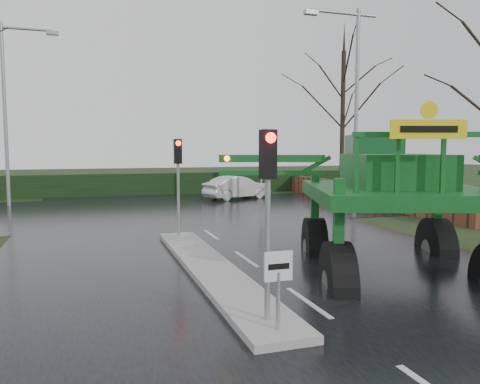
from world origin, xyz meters
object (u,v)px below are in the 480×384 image
object	(u,v)px
street_light_right	(351,92)
crop_sprayer	(337,179)
white_sedan	(237,199)
traffic_signal_mid	(178,166)
traffic_signal_near	(268,184)
traffic_signal_far	(261,158)
keep_left_sign	(278,278)
street_light_left_far	(10,97)

from	to	relation	value
street_light_right	crop_sprayer	xyz separation A→B (m)	(-6.93, -10.91, -3.49)
crop_sprayer	white_sedan	world-z (taller)	crop_sprayer
traffic_signal_mid	white_sedan	xyz separation A→B (m)	(5.99, 12.07, -2.59)
crop_sprayer	traffic_signal_near	bearing A→B (deg)	-121.81
traffic_signal_mid	white_sedan	world-z (taller)	traffic_signal_mid
traffic_signal_mid	traffic_signal_far	distance (m)	14.75
keep_left_sign	traffic_signal_mid	size ratio (longest dim) A/B	0.38
traffic_signal_far	white_sedan	size ratio (longest dim) A/B	0.80
street_light_right	street_light_left_far	bearing A→B (deg)	153.98
street_light_right	street_light_left_far	xyz separation A→B (m)	(-16.39, 8.00, 0.00)
traffic_signal_mid	keep_left_sign	bearing A→B (deg)	-90.00
traffic_signal_mid	traffic_signal_far	world-z (taller)	same
street_light_right	traffic_signal_mid	bearing A→B (deg)	-154.60
traffic_signal_near	white_sedan	xyz separation A→B (m)	(5.99, 20.57, -2.59)
traffic_signal_near	traffic_signal_mid	xyz separation A→B (m)	(0.00, 8.50, 0.00)
street_light_left_far	white_sedan	world-z (taller)	street_light_left_far
keep_left_sign	white_sedan	size ratio (longest dim) A/B	0.31
traffic_signal_near	crop_sprayer	distance (m)	3.32
keep_left_sign	traffic_signal_far	xyz separation A→B (m)	(7.80, 21.51, 1.53)
keep_left_sign	traffic_signal_far	size ratio (longest dim) A/B	0.38
traffic_signal_far	white_sedan	world-z (taller)	traffic_signal_far
traffic_signal_near	traffic_signal_far	xyz separation A→B (m)	(7.80, 21.02, 0.00)
keep_left_sign	white_sedan	world-z (taller)	keep_left_sign
traffic_signal_far	traffic_signal_near	bearing A→B (deg)	69.64
traffic_signal_near	white_sedan	bearing A→B (deg)	73.77
street_light_left_far	traffic_signal_far	bearing A→B (deg)	0.03
traffic_signal_far	street_light_right	size ratio (longest dim) A/B	0.35
traffic_signal_mid	traffic_signal_far	size ratio (longest dim) A/B	1.00
keep_left_sign	traffic_signal_near	world-z (taller)	traffic_signal_near
white_sedan	street_light_left_far	bearing A→B (deg)	68.39
traffic_signal_mid	street_light_right	xyz separation A→B (m)	(9.49, 4.51, 3.40)
traffic_signal_mid	traffic_signal_far	bearing A→B (deg)	58.07
traffic_signal_mid	crop_sprayer	xyz separation A→B (m)	(2.56, -6.40, -0.09)
traffic_signal_near	white_sedan	distance (m)	21.58
white_sedan	crop_sprayer	bearing A→B (deg)	149.86
traffic_signal_far	street_light_left_far	world-z (taller)	street_light_left_far
keep_left_sign	street_light_left_far	xyz separation A→B (m)	(-6.89, 21.50, 4.93)
traffic_signal_near	traffic_signal_mid	size ratio (longest dim) A/B	1.00
keep_left_sign	white_sedan	bearing A→B (deg)	74.13
keep_left_sign	street_light_left_far	distance (m)	23.11
traffic_signal_far	street_light_right	distance (m)	8.86
keep_left_sign	crop_sprayer	bearing A→B (deg)	45.32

